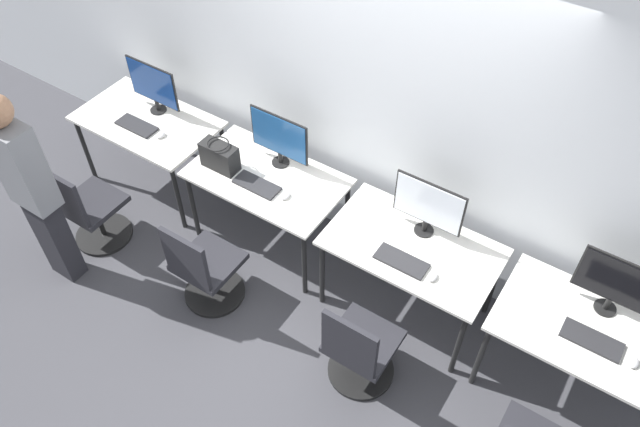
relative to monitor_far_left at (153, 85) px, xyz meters
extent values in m
plane|color=#3D3D42|center=(1.92, -0.51, -1.00)|extent=(20.00, 20.00, 0.00)
cube|color=silver|center=(1.92, 0.33, 0.40)|extent=(12.00, 0.05, 2.80)
cube|color=silver|center=(0.00, -0.15, -0.27)|extent=(1.22, 0.72, 0.02)
cylinder|color=black|center=(-0.56, -0.46, -0.64)|extent=(0.04, 0.04, 0.71)
cylinder|color=black|center=(0.56, -0.46, -0.64)|extent=(0.04, 0.04, 0.71)
cylinder|color=black|center=(-0.56, 0.16, -0.64)|extent=(0.04, 0.04, 0.71)
cylinder|color=black|center=(0.56, 0.16, -0.64)|extent=(0.04, 0.04, 0.71)
cylinder|color=black|center=(0.00, 0.00, -0.25)|extent=(0.14, 0.14, 0.01)
cylinder|color=black|center=(0.00, 0.00, -0.20)|extent=(0.04, 0.04, 0.09)
cube|color=black|center=(0.00, 0.00, 0.02)|extent=(0.52, 0.01, 0.37)
cube|color=navy|center=(0.00, -0.01, 0.02)|extent=(0.49, 0.01, 0.35)
cube|color=#262628|center=(0.00, -0.27, -0.25)|extent=(0.37, 0.15, 0.02)
ellipsoid|color=silver|center=(0.26, -0.25, -0.24)|extent=(0.06, 0.09, 0.03)
cylinder|color=black|center=(0.05, -0.93, -0.98)|extent=(0.48, 0.48, 0.03)
cylinder|color=black|center=(0.05, -0.93, -0.79)|extent=(0.04, 0.04, 0.35)
cube|color=#232328|center=(0.05, -0.93, -0.59)|extent=(0.44, 0.44, 0.05)
cube|color=#232328|center=(0.05, -1.13, -0.35)|extent=(0.40, 0.04, 0.44)
cube|color=#232328|center=(0.09, -1.35, -0.59)|extent=(0.25, 0.16, 0.82)
cube|color=slate|center=(0.09, -1.35, 0.18)|extent=(0.36, 0.20, 0.71)
cube|color=silver|center=(1.28, -0.15, -0.27)|extent=(1.22, 0.72, 0.02)
cylinder|color=black|center=(0.72, -0.46, -0.64)|extent=(0.04, 0.04, 0.71)
cylinder|color=black|center=(1.84, -0.46, -0.64)|extent=(0.04, 0.04, 0.71)
cylinder|color=black|center=(0.72, 0.16, -0.64)|extent=(0.04, 0.04, 0.71)
cylinder|color=black|center=(1.84, 0.16, -0.64)|extent=(0.04, 0.04, 0.71)
cylinder|color=black|center=(1.28, 0.03, -0.25)|extent=(0.14, 0.14, 0.01)
cylinder|color=black|center=(1.28, 0.03, -0.20)|extent=(0.04, 0.04, 0.09)
cube|color=black|center=(1.28, 0.04, 0.02)|extent=(0.52, 0.01, 0.37)
cube|color=navy|center=(1.28, 0.03, 0.02)|extent=(0.49, 0.01, 0.35)
cube|color=#262628|center=(1.28, -0.28, -0.25)|extent=(0.37, 0.15, 0.02)
ellipsoid|color=silver|center=(1.53, -0.26, -0.24)|extent=(0.06, 0.09, 0.03)
cylinder|color=black|center=(1.24, -0.87, -0.98)|extent=(0.48, 0.48, 0.03)
cylinder|color=black|center=(1.24, -0.87, -0.79)|extent=(0.04, 0.04, 0.35)
cube|color=#232328|center=(1.24, -0.87, -0.59)|extent=(0.44, 0.44, 0.05)
cube|color=#232328|center=(1.24, -1.07, -0.35)|extent=(0.40, 0.04, 0.44)
cube|color=silver|center=(2.56, -0.15, -0.27)|extent=(1.22, 0.72, 0.02)
cylinder|color=black|center=(2.00, -0.46, -0.64)|extent=(0.04, 0.04, 0.71)
cylinder|color=black|center=(3.11, -0.46, -0.64)|extent=(0.04, 0.04, 0.71)
cylinder|color=black|center=(2.00, 0.16, -0.64)|extent=(0.04, 0.04, 0.71)
cylinder|color=black|center=(3.11, 0.16, -0.64)|extent=(0.04, 0.04, 0.71)
cylinder|color=black|center=(2.56, 0.01, -0.25)|extent=(0.14, 0.14, 0.01)
cylinder|color=black|center=(2.56, 0.01, -0.20)|extent=(0.04, 0.04, 0.09)
cube|color=black|center=(2.56, 0.02, 0.02)|extent=(0.52, 0.01, 0.37)
cube|color=silver|center=(2.56, 0.01, 0.02)|extent=(0.49, 0.01, 0.35)
cube|color=#262628|center=(2.56, -0.33, -0.25)|extent=(0.37, 0.15, 0.02)
ellipsoid|color=silver|center=(2.80, -0.33, -0.24)|extent=(0.06, 0.09, 0.03)
cylinder|color=black|center=(2.57, -0.82, -0.98)|extent=(0.48, 0.48, 0.03)
cylinder|color=black|center=(2.57, -0.82, -0.79)|extent=(0.04, 0.04, 0.35)
cube|color=#232328|center=(2.57, -0.82, -0.59)|extent=(0.44, 0.44, 0.05)
cube|color=#232328|center=(2.57, -1.03, -0.35)|extent=(0.40, 0.04, 0.44)
cube|color=silver|center=(3.83, -0.15, -0.27)|extent=(1.22, 0.72, 0.02)
cylinder|color=black|center=(3.28, -0.46, -0.64)|extent=(0.04, 0.04, 0.71)
cylinder|color=black|center=(3.28, 0.16, -0.64)|extent=(0.04, 0.04, 0.71)
cylinder|color=black|center=(3.83, 0.06, -0.25)|extent=(0.14, 0.14, 0.01)
cylinder|color=black|center=(3.83, 0.06, -0.20)|extent=(0.04, 0.04, 0.09)
cube|color=black|center=(3.83, 0.06, 0.02)|extent=(0.52, 0.01, 0.37)
cube|color=black|center=(3.83, 0.05, 0.02)|extent=(0.49, 0.01, 0.35)
cube|color=#262628|center=(3.83, -0.23, -0.25)|extent=(0.37, 0.15, 0.02)
ellipsoid|color=silver|center=(4.09, -0.25, -0.24)|extent=(0.06, 0.09, 0.03)
cube|color=black|center=(0.91, -0.26, -0.15)|extent=(0.30, 0.14, 0.22)
torus|color=black|center=(0.91, -0.26, -0.02)|extent=(0.18, 0.18, 0.01)
camera|label=1|loc=(3.54, -2.85, 3.11)|focal=35.00mm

